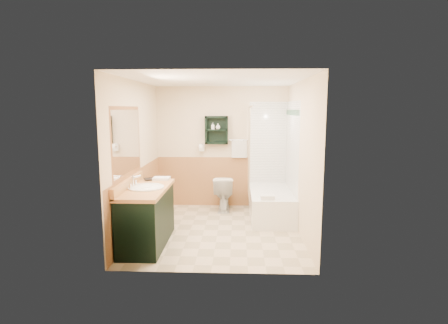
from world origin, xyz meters
The scene contains 25 objects.
floor centered at (0.00, 0.00, 0.00)m, with size 3.00×3.00×0.00m, color beige.
back_wall centered at (0.00, 1.52, 1.20)m, with size 2.60×0.04×2.40m, color #FAEDC4.
left_wall centered at (-1.32, 0.00, 1.20)m, with size 0.04×3.00×2.40m, color #FAEDC4.
right_wall centered at (1.32, 0.00, 1.20)m, with size 0.04×3.00×2.40m, color #FAEDC4.
ceiling centered at (0.00, 0.00, 2.42)m, with size 2.60×3.00×0.04m, color white.
wainscot_left centered at (-1.29, 0.00, 0.50)m, with size 2.98×2.98×1.00m, color #BE7E4D, non-canonical shape.
wainscot_back centered at (0.00, 1.49, 0.50)m, with size 2.58×2.58×1.00m, color #BE7E4D, non-canonical shape.
mirror_frame centered at (-1.27, -0.55, 1.50)m, with size 1.30×1.30×1.00m, color #945E30, non-canonical shape.
mirror_glass centered at (-1.27, -0.55, 1.50)m, with size 1.20×1.20×0.90m, color white, non-canonical shape.
tile_right centered at (1.28, 0.75, 1.05)m, with size 1.50×1.50×2.10m, color white, non-canonical shape.
tile_back centered at (1.03, 1.48, 1.05)m, with size 0.95×0.95×2.10m, color white, non-canonical shape.
tile_accent centered at (1.27, 0.75, 1.90)m, with size 1.50×1.50×0.10m, color #124026, non-canonical shape.
wall_shelf centered at (-0.10, 1.41, 1.55)m, with size 0.45×0.15×0.55m, color black.
hair_dryer centered at (-0.40, 1.43, 1.20)m, with size 0.10×0.24×0.18m, color white, non-canonical shape.
towel_bar centered at (0.35, 1.45, 1.35)m, with size 0.40×0.06×0.40m, color silver, non-canonical shape.
curtain_rod centered at (0.53, 0.75, 2.00)m, with size 0.03×0.03×1.60m, color silver.
shower_curtain centered at (0.53, 0.92, 1.15)m, with size 1.05×1.05×1.70m, color beige, non-canonical shape.
vanity centered at (-0.99, -0.63, 0.42)m, with size 0.59×1.33×0.85m, color black.
bathtub centered at (0.93, 0.72, 0.25)m, with size 0.75×1.50×0.50m, color white.
toilet centered at (0.05, 1.18, 0.33)m, with size 0.38×0.68×0.67m, color white.
counter_towel centered at (-0.89, -0.04, 0.87)m, with size 0.26×0.20×0.04m, color silver.
vanity_book centered at (-1.16, -0.09, 0.95)m, with size 0.15×0.02×0.20m, color black.
tub_towel centered at (0.81, 0.13, 0.53)m, with size 0.22×0.18×0.07m, color silver.
soap_bottle_a centered at (-0.17, 1.40, 1.60)m, with size 0.06×0.13×0.06m, color white.
soap_bottle_b centered at (-0.07, 1.40, 1.61)m, with size 0.09×0.12×0.09m, color white.
Camera 1 is at (0.31, -5.46, 1.96)m, focal length 28.00 mm.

